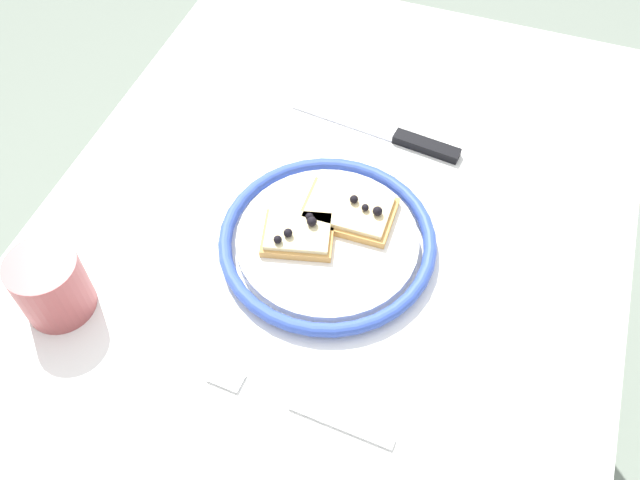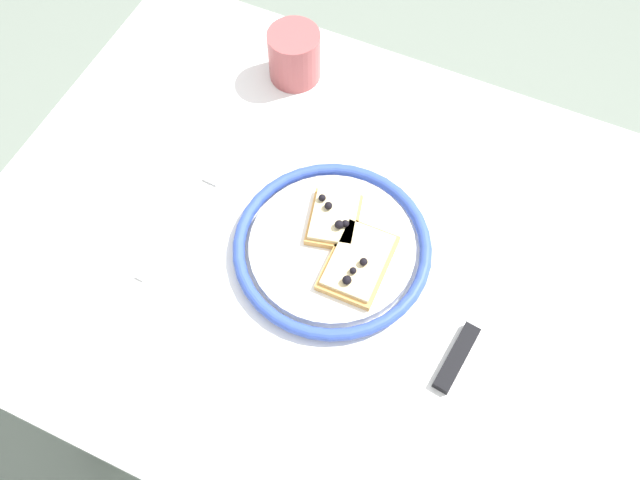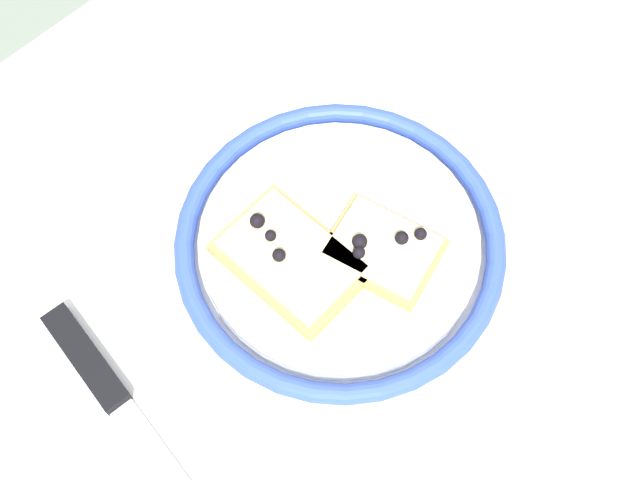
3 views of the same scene
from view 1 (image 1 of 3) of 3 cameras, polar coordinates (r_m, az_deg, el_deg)
name	(u,v)px [view 1 (image 1 of 3)]	position (r m, az deg, el deg)	size (l,w,h in m)	color
ground_plane	(324,448)	(1.48, 0.35, -17.15)	(6.00, 6.00, 0.00)	gray
dining_table	(326,289)	(0.91, 0.55, -4.17)	(0.97, 0.70, 0.75)	white
plate	(327,241)	(0.79, 0.63, -0.07)	(0.26, 0.26, 0.02)	white
pizza_slice_near	(298,234)	(0.78, -1.87, 0.53)	(0.08, 0.09, 0.03)	tan
pizza_slice_far	(349,210)	(0.80, 2.46, 2.50)	(0.07, 0.11, 0.03)	tan
knife	(403,139)	(0.92, 7.03, 8.47)	(0.05, 0.24, 0.01)	silver
fork	(297,406)	(0.70, -1.95, -13.84)	(0.03, 0.20, 0.00)	beige
cup	(51,285)	(0.78, -21.72, -3.56)	(0.08, 0.08, 0.08)	#A54C4C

